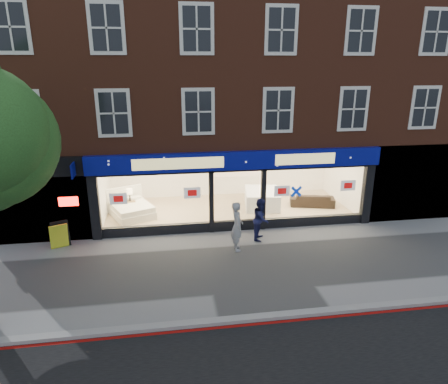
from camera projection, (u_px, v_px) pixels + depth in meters
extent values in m
plane|color=gray|center=(254.00, 266.00, 13.42)|extent=(120.00, 120.00, 0.00)
cube|color=#8C0A07|center=(279.00, 322.00, 10.51)|extent=(60.00, 0.10, 0.01)
cube|color=gray|center=(277.00, 316.00, 10.68)|extent=(60.00, 0.25, 0.12)
cube|color=tan|center=(229.00, 210.00, 18.34)|extent=(11.00, 4.50, 0.10)
cube|color=brown|center=(223.00, 59.00, 17.93)|extent=(19.00, 8.00, 6.70)
cube|color=#080F81|center=(239.00, 160.00, 15.21)|extent=(11.40, 0.28, 0.70)
cube|color=black|center=(237.00, 225.00, 16.25)|extent=(11.00, 0.18, 0.40)
cube|color=black|center=(95.00, 207.00, 15.10)|extent=(0.35, 0.30, 2.60)
cube|color=black|center=(367.00, 193.00, 16.67)|extent=(0.35, 0.30, 2.60)
cube|color=white|center=(155.00, 201.00, 15.33)|extent=(4.20, 0.02, 2.10)
cube|color=white|center=(316.00, 193.00, 16.25)|extent=(4.20, 0.02, 2.10)
cube|color=white|center=(237.00, 202.00, 16.12)|extent=(1.80, 0.02, 2.10)
cube|color=silver|center=(221.00, 171.00, 20.07)|extent=(11.00, 0.20, 2.60)
cube|color=#FFEAC6|center=(229.00, 156.00, 17.55)|extent=(11.00, 4.50, 0.12)
cube|color=black|center=(37.00, 199.00, 14.93)|extent=(3.80, 0.60, 3.30)
cube|color=#FF140C|center=(68.00, 202.00, 14.78)|extent=(0.70, 0.04, 0.35)
cube|color=black|center=(410.00, 182.00, 16.98)|extent=(4.00, 0.40, 3.30)
cube|color=white|center=(132.00, 213.00, 17.39)|extent=(2.15, 2.29, 0.32)
cube|color=white|center=(132.00, 207.00, 17.30)|extent=(2.06, 2.20, 0.23)
cube|color=white|center=(124.00, 198.00, 18.06)|extent=(1.55, 0.75, 1.10)
cube|color=white|center=(119.00, 200.00, 17.61)|extent=(0.66, 0.50, 0.11)
cube|color=white|center=(134.00, 198.00, 17.95)|extent=(0.66, 0.50, 0.11)
cube|color=brown|center=(131.00, 207.00, 17.78)|extent=(0.52, 0.52, 0.55)
cube|color=white|center=(262.00, 204.00, 18.64)|extent=(1.81, 2.15, 0.25)
cube|color=white|center=(262.00, 198.00, 18.56)|extent=(1.81, 2.15, 0.25)
cube|color=white|center=(262.00, 193.00, 18.48)|extent=(1.81, 2.15, 0.25)
imported|color=black|center=(312.00, 200.00, 18.65)|extent=(2.15, 1.27, 0.59)
cube|color=yellow|center=(60.00, 235.00, 14.61)|extent=(0.74, 0.61, 0.98)
imported|color=#A0A1A7|center=(237.00, 226.00, 14.33)|extent=(0.44, 0.67, 1.82)
imported|color=#1A1C49|center=(261.00, 219.00, 15.23)|extent=(0.88, 0.97, 1.64)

